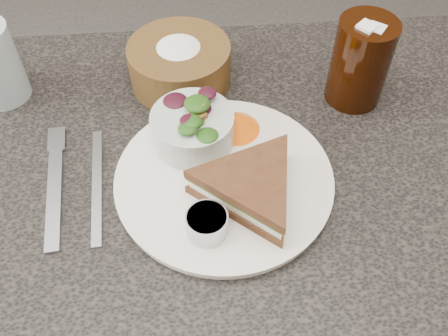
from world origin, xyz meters
TOP-DOWN VIEW (x-y plane):
  - dining_table at (0.00, 0.00)m, footprint 1.00×0.70m
  - dinner_plate at (0.05, 0.00)m, footprint 0.28×0.28m
  - sandwich at (0.08, -0.03)m, footprint 0.24×0.24m
  - salad_bowl at (0.02, 0.07)m, footprint 0.14×0.14m
  - dressing_ramekin at (0.03, -0.08)m, footprint 0.06×0.06m
  - orange_wedge at (0.08, 0.09)m, footprint 0.10×0.10m
  - fork at (-0.17, 0.01)m, footprint 0.04×0.19m
  - knife at (-0.12, 0.01)m, footprint 0.03×0.19m
  - bread_basket at (0.00, 0.21)m, footprint 0.16×0.16m
  - cola_glass at (0.26, 0.16)m, footprint 0.11×0.11m

SIDE VIEW (x-z plane):
  - dining_table at x=0.00m, z-range 0.00..0.75m
  - knife at x=-0.12m, z-range 0.75..0.75m
  - fork at x=-0.17m, z-range 0.75..0.75m
  - dinner_plate at x=0.05m, z-range 0.75..0.76m
  - orange_wedge at x=0.08m, z-range 0.76..0.79m
  - dressing_ramekin at x=0.03m, z-range 0.76..0.79m
  - sandwich at x=0.08m, z-range 0.76..0.81m
  - bread_basket at x=0.00m, z-range 0.75..0.84m
  - salad_bowl at x=0.02m, z-range 0.76..0.83m
  - cola_glass at x=0.26m, z-range 0.75..0.89m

